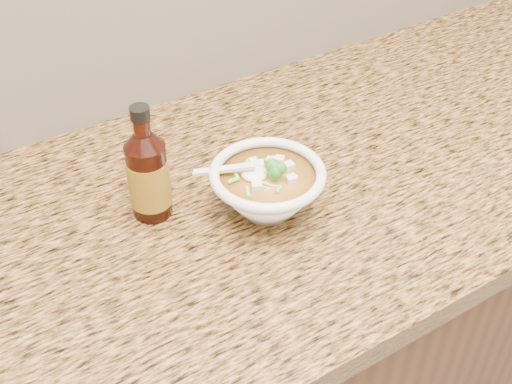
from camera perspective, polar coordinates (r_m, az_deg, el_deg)
cabinet at (r=1.37m, az=-0.69°, el=-15.19°), size 4.00×0.65×0.86m
counter_slab at (r=1.03m, az=-0.88°, el=-0.72°), size 4.00×0.68×0.04m
soup_bowl at (r=0.95m, az=1.01°, el=0.22°), size 0.18×0.17×0.10m
hot_sauce_bottle at (r=0.95m, az=-9.55°, el=1.47°), size 0.07×0.07×0.19m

